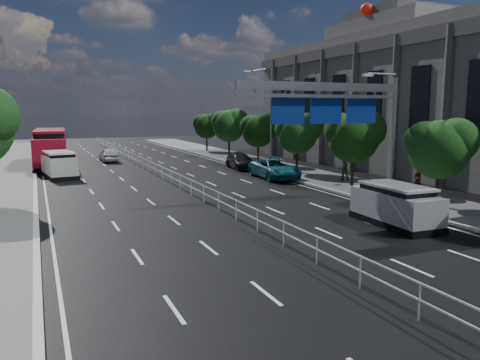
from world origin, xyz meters
TOP-DOWN VIEW (x-y plane):
  - ground at (0.00, 0.00)m, footprint 160.00×160.00m
  - kerb_near at (-9.00, 0.00)m, footprint 0.25×140.00m
  - median_fence at (0.00, 22.50)m, footprint 0.05×85.00m
  - overhead_gantry at (6.74, 10.05)m, footprint 10.24×0.38m
  - streetlight_far at (10.50, 26.00)m, footprint 2.78×2.40m
  - civic_hall at (23.72, 22.00)m, footprint 14.40×36.00m
  - far_tree_c at (11.24, 6.98)m, footprint 3.52×3.28m
  - far_tree_d at (11.25, 14.48)m, footprint 3.85×3.59m
  - far_tree_e at (11.25, 21.98)m, footprint 3.63×3.38m
  - far_tree_f at (11.24, 29.48)m, footprint 3.52×3.28m
  - far_tree_g at (11.25, 36.98)m, footprint 3.96×3.69m
  - far_tree_h at (11.24, 44.48)m, footprint 3.41×3.18m
  - white_minivan at (-7.18, 27.76)m, footprint 2.68×5.03m
  - red_bus at (-7.50, 36.03)m, footprint 3.41×11.86m
  - near_car_silver at (-1.90, 38.01)m, footprint 1.77×4.27m
  - near_car_dark at (-8.00, 49.81)m, footprint 2.22×4.88m
  - silver_minivan at (6.50, 4.95)m, footprint 2.14×4.69m
  - parked_car_teal at (8.30, 20.47)m, footprint 2.83×5.68m
  - parked_car_dark at (8.30, 27.12)m, footprint 2.37×4.86m
  - pedestrian_a at (13.40, 10.66)m, footprint 0.59×0.40m
  - pedestrian_b at (12.15, 16.80)m, footprint 1.01×0.90m

SIDE VIEW (x-z plane):
  - ground at x=0.00m, z-range 0.00..0.00m
  - kerb_near at x=-9.00m, z-range -0.01..0.15m
  - median_fence at x=0.00m, z-range 0.01..1.04m
  - parked_car_dark at x=8.30m, z-range 0.00..1.36m
  - near_car_silver at x=-1.90m, z-range 0.00..1.45m
  - parked_car_teal at x=8.30m, z-range 0.00..1.55m
  - near_car_dark at x=-8.00m, z-range 0.00..1.55m
  - pedestrian_a at x=13.40m, z-range 0.14..1.71m
  - silver_minivan at x=6.50m, z-range -0.02..1.90m
  - pedestrian_b at x=12.15m, z-range 0.14..1.85m
  - white_minivan at x=-7.18m, z-range -0.02..2.07m
  - red_bus at x=-7.50m, z-range 0.07..3.58m
  - far_tree_h at x=11.24m, z-range 0.97..5.88m
  - far_tree_c at x=11.24m, z-range 0.95..5.90m
  - far_tree_f at x=11.24m, z-range 0.98..6.00m
  - far_tree_e at x=11.25m, z-range 0.99..6.12m
  - far_tree_d at x=11.25m, z-range 1.02..6.36m
  - far_tree_g at x=11.25m, z-range 1.03..6.48m
  - streetlight_far at x=10.50m, z-range 0.71..9.71m
  - overhead_gantry at x=6.74m, z-range 1.88..9.33m
  - civic_hall at x=23.72m, z-range -0.91..13.44m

